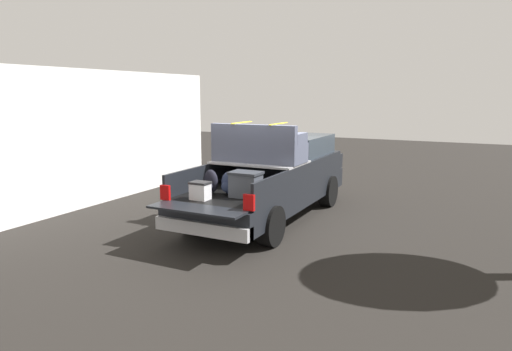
% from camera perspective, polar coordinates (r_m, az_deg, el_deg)
% --- Properties ---
extents(ground_plane, '(40.00, 40.00, 0.00)m').
position_cam_1_polar(ground_plane, '(10.69, 1.45, -5.30)').
color(ground_plane, black).
extents(pickup_truck, '(6.05, 2.06, 2.23)m').
position_cam_1_polar(pickup_truck, '(10.80, 2.26, -0.02)').
color(pickup_truck, black).
rests_on(pickup_truck, ground_plane).
extents(building_facade, '(9.47, 0.36, 3.45)m').
position_cam_1_polar(building_facade, '(12.66, -19.48, 4.48)').
color(building_facade, white).
rests_on(building_facade, ground_plane).
extents(trash_can, '(0.60, 0.60, 0.98)m').
position_cam_1_polar(trash_can, '(15.47, -3.88, 1.38)').
color(trash_can, '#2D2D33').
rests_on(trash_can, ground_plane).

